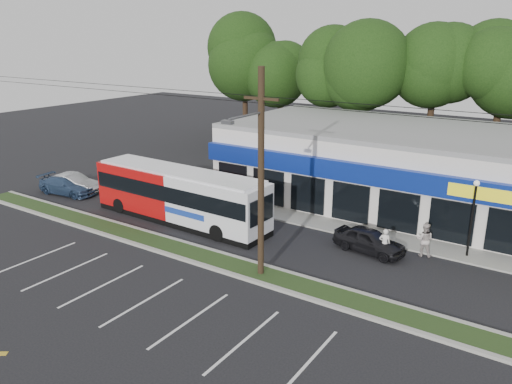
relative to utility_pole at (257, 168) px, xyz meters
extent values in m
plane|color=black|center=(-2.83, -0.93, -5.41)|extent=(120.00, 120.00, 0.00)
cube|color=#1E3516|center=(-2.83, 0.07, -5.35)|extent=(40.00, 1.60, 0.12)
cube|color=#9E9E93|center=(-2.83, -0.78, -5.34)|extent=(40.00, 0.25, 0.14)
cube|color=#9E9E93|center=(-2.83, 0.92, -5.34)|extent=(40.00, 0.25, 0.14)
cube|color=#9E9E93|center=(2.17, 8.07, -5.36)|extent=(32.00, 2.20, 0.10)
cube|color=silver|center=(2.67, 15.07, -2.91)|extent=(25.00, 12.00, 5.00)
cube|color=navy|center=(2.67, 8.82, -2.01)|extent=(25.00, 0.50, 1.20)
cube|color=black|center=(2.67, 9.01, -4.01)|extent=(24.00, 0.12, 2.40)
cube|color=yellow|center=(9.67, 8.55, -2.01)|extent=(6.00, 0.06, 0.70)
cube|color=gray|center=(2.67, 15.07, -0.26)|extent=(25.00, 12.00, 0.30)
cylinder|color=black|center=(0.17, 0.07, -0.41)|extent=(0.30, 0.30, 10.00)
cube|color=black|center=(0.17, 0.07, 3.19)|extent=(1.80, 0.12, 0.12)
cylinder|color=#59595E|center=(0.17, -1.13, 2.59)|extent=(0.10, 2.40, 0.10)
cube|color=#59595E|center=(0.17, -2.43, 2.49)|extent=(0.50, 0.25, 0.15)
cylinder|color=black|center=(-2.83, 0.07, 3.29)|extent=(50.00, 0.02, 0.02)
cylinder|color=black|center=(-2.83, 0.07, 2.99)|extent=(50.00, 0.02, 0.02)
cylinder|color=black|center=(8.17, 7.87, -3.41)|extent=(0.12, 0.12, 4.00)
sphere|color=silver|center=(8.17, 7.87, -1.31)|extent=(0.30, 0.30, 0.30)
cylinder|color=black|center=(-18.83, 25.07, -2.55)|extent=(0.56, 0.56, 5.72)
sphere|color=black|center=(-18.83, 25.07, 3.04)|extent=(6.76, 6.76, 6.76)
cylinder|color=black|center=(-13.83, 25.07, -2.55)|extent=(0.56, 0.56, 5.72)
sphere|color=black|center=(-13.83, 25.07, 3.04)|extent=(6.76, 6.76, 6.76)
cylinder|color=black|center=(-8.83, 25.07, -2.55)|extent=(0.56, 0.56, 5.72)
sphere|color=black|center=(-8.83, 25.07, 3.04)|extent=(6.76, 6.76, 6.76)
cylinder|color=black|center=(-3.83, 25.07, -2.55)|extent=(0.56, 0.56, 5.72)
sphere|color=black|center=(-3.83, 25.07, 3.04)|extent=(6.76, 6.76, 6.76)
cylinder|color=black|center=(1.17, 25.07, -2.55)|extent=(0.56, 0.56, 5.72)
sphere|color=black|center=(1.17, 25.07, 3.04)|extent=(6.76, 6.76, 6.76)
cylinder|color=black|center=(6.17, 25.07, -2.55)|extent=(0.56, 0.56, 5.72)
sphere|color=black|center=(6.17, 25.07, 3.04)|extent=(6.76, 6.76, 6.76)
cube|color=#B20D0D|center=(-11.31, 3.65, -3.63)|extent=(6.28, 2.74, 2.85)
cube|color=white|center=(-5.09, 3.50, -3.63)|extent=(6.28, 2.74, 2.85)
cube|color=black|center=(-8.20, 3.57, -5.21)|extent=(12.50, 2.84, 0.36)
cube|color=black|center=(-8.20, 3.57, -3.29)|extent=(12.25, 2.94, 0.98)
cube|color=black|center=(-1.95, 3.42, -3.44)|extent=(0.11, 2.20, 1.45)
cube|color=#193899|center=(-6.68, 2.23, -4.22)|extent=(3.11, 0.10, 0.36)
cube|color=white|center=(-8.20, 3.57, -2.15)|extent=(11.87, 2.61, 0.19)
cylinder|color=black|center=(-12.58, 2.50, -4.92)|extent=(1.00, 0.31, 1.00)
cylinder|color=black|center=(-12.52, 4.85, -4.92)|extent=(1.00, 0.31, 1.00)
cylinder|color=black|center=(-4.25, 2.30, -4.92)|extent=(1.00, 0.31, 1.00)
cylinder|color=black|center=(-4.19, 4.65, -4.92)|extent=(1.00, 0.31, 1.00)
imported|color=black|center=(3.56, 5.63, -4.74)|extent=(4.15, 2.18, 1.35)
imported|color=#94979B|center=(-19.01, 3.70, -4.71)|extent=(4.49, 2.32, 1.41)
imported|color=navy|center=(-18.98, 3.21, -4.74)|extent=(4.86, 2.45, 1.35)
imported|color=silver|center=(4.49, 5.39, -4.60)|extent=(0.69, 0.57, 1.62)
imported|color=#C0B3AC|center=(6.17, 6.77, -4.49)|extent=(1.02, 0.87, 1.85)
camera|label=1|loc=(12.25, -18.54, 5.82)|focal=35.00mm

